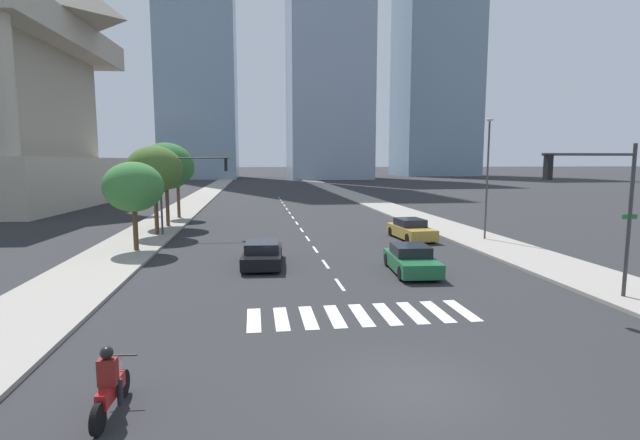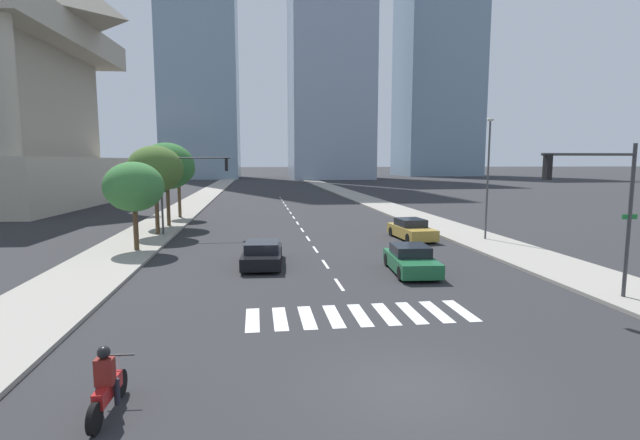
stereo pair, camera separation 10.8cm
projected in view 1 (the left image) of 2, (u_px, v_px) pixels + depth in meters
name	position (u px, v px, depth m)	size (l,w,h in m)	color
ground_plane	(413.00, 389.00, 10.76)	(800.00, 800.00, 0.00)	#28282B
sidewalk_east	(420.00, 219.00, 41.76)	(4.00, 260.00, 0.15)	gray
sidewalk_west	(162.00, 223.00, 38.71)	(4.00, 260.00, 0.15)	gray
crosswalk_near	(361.00, 315.00, 15.95)	(7.65, 2.37, 0.01)	silver
lane_divider_center	(293.00, 217.00, 43.46)	(0.14, 50.00, 0.01)	silver
motorcycle_lead	(110.00, 387.00, 9.62)	(0.70, 2.06, 1.49)	black
sedan_black_0	(263.00, 254.00, 23.51)	(2.15, 4.69, 1.22)	black
sedan_green_1	(411.00, 260.00, 21.99)	(2.12, 4.35, 1.27)	#1E6038
sedan_gold_2	(411.00, 230.00, 31.37)	(2.15, 4.60, 1.35)	#B28E38
traffic_signal_near	(598.00, 194.00, 16.99)	(3.91, 0.28, 5.66)	#333335
traffic_signal_far	(187.00, 178.00, 32.33)	(4.96, 0.28, 5.63)	#333335
street_lamp_east	(488.00, 170.00, 30.15)	(0.50, 0.24, 7.72)	#3F3F42
street_tree_nearest	(133.00, 187.00, 26.45)	(3.30, 3.30, 4.99)	#4C3823
street_tree_second	(154.00, 169.00, 32.16)	(3.75, 3.75, 6.07)	#4C3823
street_tree_third	(166.00, 166.00, 36.36)	(4.24, 4.24, 6.43)	#4C3823
street_tree_fourth	(177.00, 170.00, 41.85)	(2.91, 2.91, 5.52)	#4C3823
office_tower_center_skyline	(328.00, 52.00, 136.73)	(22.88, 25.11, 74.15)	#8C9EB2
office_tower_right_skyline	(436.00, 64.00, 165.04)	(26.06, 23.72, 78.73)	#7A93A8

